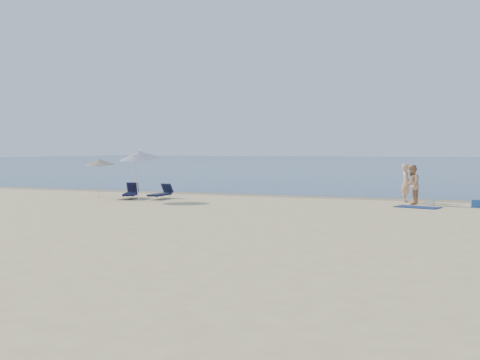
% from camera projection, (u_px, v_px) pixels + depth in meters
% --- Properties ---
extents(ground, '(160.00, 160.00, 0.00)m').
position_uv_depth(ground, '(115.00, 265.00, 13.07)').
color(ground, '#C8B885').
rests_on(ground, ground).
extents(sea, '(240.00, 160.00, 0.01)m').
position_uv_depth(sea, '(431.00, 163.00, 106.06)').
color(sea, navy).
rests_on(sea, ground).
extents(wet_sand_strip, '(240.00, 1.60, 0.00)m').
position_uv_depth(wet_sand_strip, '(324.00, 197.00, 31.11)').
color(wet_sand_strip, '#847254').
rests_on(wet_sand_strip, ground).
extents(person_left, '(0.48, 0.69, 1.82)m').
position_uv_depth(person_left, '(406.00, 183.00, 28.21)').
color(person_left, tan).
rests_on(person_left, ground).
extents(person_right, '(0.76, 0.93, 1.80)m').
position_uv_depth(person_right, '(412.00, 185.00, 27.05)').
color(person_right, tan).
rests_on(person_right, ground).
extents(beach_towel, '(2.02, 1.48, 0.03)m').
position_uv_depth(beach_towel, '(417.00, 207.00, 25.72)').
color(beach_towel, '#0F1F4E').
rests_on(beach_towel, ground).
extents(white_bag, '(0.36, 0.32, 0.28)m').
position_uv_depth(white_bag, '(430.00, 202.00, 26.64)').
color(white_bag, silver).
rests_on(white_bag, ground).
extents(blue_cooler, '(0.51, 0.39, 0.34)m').
position_uv_depth(blue_cooler, '(477.00, 204.00, 25.71)').
color(blue_cooler, '#1D4FA2').
rests_on(blue_cooler, ground).
extents(umbrella_near, '(2.22, 2.25, 2.57)m').
position_uv_depth(umbrella_near, '(140.00, 155.00, 29.06)').
color(umbrella_near, silver).
rests_on(umbrella_near, ground).
extents(umbrella_far, '(1.74, 1.75, 2.08)m').
position_uv_depth(umbrella_far, '(100.00, 162.00, 31.06)').
color(umbrella_far, silver).
rests_on(umbrella_far, ground).
extents(lounger_left, '(1.24, 1.87, 0.79)m').
position_uv_depth(lounger_left, '(131.00, 193.00, 30.35)').
color(lounger_left, '#131536').
rests_on(lounger_left, ground).
extents(lounger_right, '(0.62, 1.72, 0.75)m').
position_uv_depth(lounger_right, '(161.00, 193.00, 30.13)').
color(lounger_right, '#141A37').
rests_on(lounger_right, ground).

